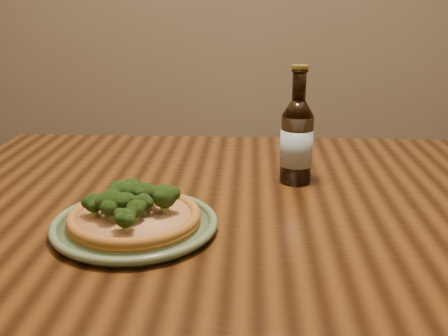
{
  "coord_description": "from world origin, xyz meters",
  "views": [
    {
      "loc": [
        -0.16,
        -0.83,
        1.13
      ],
      "look_at": [
        -0.21,
        0.08,
        0.82
      ],
      "focal_mm": 42.0,
      "sensor_mm": 36.0,
      "label": 1
    }
  ],
  "objects_px": {
    "plate": "(135,224)",
    "beer_bottle": "(297,140)",
    "pizza": "(134,214)",
    "table": "(330,245)"
  },
  "relations": [
    {
      "from": "plate",
      "to": "beer_bottle",
      "type": "bearing_deg",
      "value": 41.17
    },
    {
      "from": "plate",
      "to": "beer_bottle",
      "type": "xyz_separation_m",
      "value": [
        0.28,
        0.25,
        0.08
      ]
    },
    {
      "from": "plate",
      "to": "pizza",
      "type": "height_order",
      "value": "pizza"
    },
    {
      "from": "table",
      "to": "pizza",
      "type": "xyz_separation_m",
      "value": [
        -0.35,
        -0.14,
        0.12
      ]
    },
    {
      "from": "pizza",
      "to": "plate",
      "type": "bearing_deg",
      "value": -24.48
    },
    {
      "from": "pizza",
      "to": "table",
      "type": "bearing_deg",
      "value": 22.45
    },
    {
      "from": "table",
      "to": "plate",
      "type": "height_order",
      "value": "plate"
    },
    {
      "from": "plate",
      "to": "beer_bottle",
      "type": "height_order",
      "value": "beer_bottle"
    },
    {
      "from": "plate",
      "to": "pizza",
      "type": "relative_size",
      "value": 1.26
    },
    {
      "from": "plate",
      "to": "beer_bottle",
      "type": "relative_size",
      "value": 1.15
    }
  ]
}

